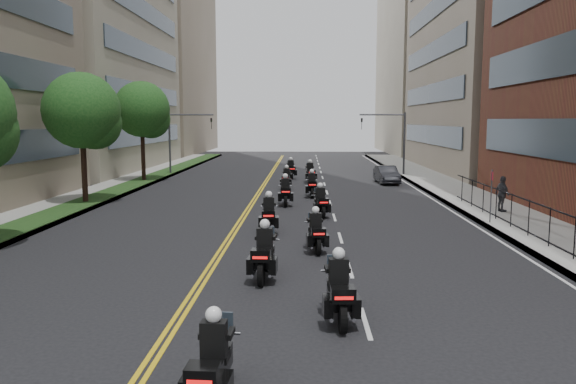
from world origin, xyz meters
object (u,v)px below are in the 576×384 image
object	(u,v)px
motorcycle_0	(213,367)
motorcycle_10	(291,170)
motorcycle_8	(286,179)
motorcycle_3	(316,234)
pedestrian_c	(502,194)
motorcycle_4	(269,216)
motorcycle_6	(285,193)
motorcycle_5	(321,203)
motorcycle_2	(264,256)
motorcycle_9	(310,174)
motorcycle_7	(312,186)
motorcycle_1	(339,293)
parked_sedan	(387,175)

from	to	relation	value
motorcycle_0	motorcycle_10	world-z (taller)	motorcycle_10
motorcycle_8	motorcycle_10	size ratio (longest dim) A/B	0.95
motorcycle_3	pedestrian_c	bearing A→B (deg)	34.94
motorcycle_4	motorcycle_6	xyz separation A→B (m)	(0.45, 7.96, 0.01)
motorcycle_5	motorcycle_8	size ratio (longest dim) A/B	1.01
motorcycle_6	motorcycle_10	size ratio (longest dim) A/B	1.02
motorcycle_2	motorcycle_8	xyz separation A→B (m)	(-0.09, 23.21, -0.06)
motorcycle_5	pedestrian_c	xyz separation A→B (m)	(9.53, 0.95, 0.40)
motorcycle_5	motorcycle_9	bearing A→B (deg)	83.61
motorcycle_10	motorcycle_9	bearing A→B (deg)	-71.08
motorcycle_2	motorcycle_7	bearing A→B (deg)	87.67
motorcycle_0	motorcycle_2	distance (m)	7.80
motorcycle_6	motorcycle_7	world-z (taller)	motorcycle_6
motorcycle_4	motorcycle_10	distance (m)	23.05
motorcycle_5	motorcycle_7	bearing A→B (deg)	84.96
motorcycle_8	pedestrian_c	world-z (taller)	pedestrian_c
motorcycle_1	motorcycle_3	bearing A→B (deg)	90.22
motorcycle_1	motorcycle_3	xyz separation A→B (m)	(-0.43, 7.46, -0.05)
motorcycle_7	parked_sedan	bearing A→B (deg)	52.03
motorcycle_0	motorcycle_1	xyz separation A→B (m)	(2.43, 4.15, 0.05)
motorcycle_1	motorcycle_9	xyz separation A→B (m)	(-0.44, 30.70, 0.01)
motorcycle_5	motorcycle_10	world-z (taller)	motorcycle_10
parked_sedan	pedestrian_c	bearing A→B (deg)	-78.01
motorcycle_5	parked_sedan	world-z (taller)	motorcycle_5
motorcycle_2	motorcycle_6	world-z (taller)	motorcycle_2
motorcycle_3	motorcycle_4	world-z (taller)	motorcycle_4
motorcycle_5	motorcycle_6	xyz separation A→B (m)	(-1.95, 3.79, 0.04)
motorcycle_3	motorcycle_7	size ratio (longest dim) A/B	0.94
parked_sedan	pedestrian_c	world-z (taller)	pedestrian_c
motorcycle_2	motorcycle_5	xyz separation A→B (m)	(2.06, 11.47, -0.05)
motorcycle_2	motorcycle_10	xyz separation A→B (m)	(0.06, 30.34, -0.02)
motorcycle_0	parked_sedan	world-z (taller)	motorcycle_0
motorcycle_8	parked_sedan	distance (m)	8.55
motorcycle_0	motorcycle_9	world-z (taller)	motorcycle_9
motorcycle_0	motorcycle_5	size ratio (longest dim) A/B	0.99
motorcycle_9	pedestrian_c	size ratio (longest dim) A/B	1.34
motorcycle_1	motorcycle_7	xyz separation A→B (m)	(-0.41, 22.57, -0.01)
motorcycle_5	pedestrian_c	bearing A→B (deg)	-2.14
motorcycle_8	parked_sedan	bearing A→B (deg)	28.02
motorcycle_6	motorcycle_9	size ratio (longest dim) A/B	1.00
motorcycle_0	motorcycle_7	distance (m)	26.79
motorcycle_4	motorcycle_9	bearing A→B (deg)	81.45
pedestrian_c	motorcycle_4	bearing A→B (deg)	98.70
motorcycle_2	motorcycle_8	size ratio (longest dim) A/B	1.09
motorcycle_4	motorcycle_1	bearing A→B (deg)	-80.22
motorcycle_7	motorcycle_8	world-z (taller)	motorcycle_7
motorcycle_0	motorcycle_9	xyz separation A→B (m)	(1.99, 34.85, 0.05)
motorcycle_2	parked_sedan	world-z (taller)	motorcycle_2
motorcycle_2	parked_sedan	bearing A→B (deg)	76.93
motorcycle_1	motorcycle_6	distance (m)	19.02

